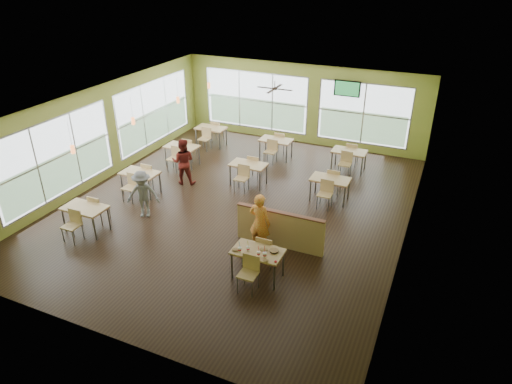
% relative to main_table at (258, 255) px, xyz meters
% --- Properties ---
extents(room, '(12.00, 12.04, 3.20)m').
position_rel_main_table_xyz_m(room, '(-2.00, 3.00, 0.97)').
color(room, black).
rests_on(room, ground).
extents(window_bays, '(9.24, 10.24, 2.38)m').
position_rel_main_table_xyz_m(window_bays, '(-4.65, 6.08, 0.85)').
color(window_bays, white).
rests_on(window_bays, room).
extents(main_table, '(1.22, 1.52, 0.87)m').
position_rel_main_table_xyz_m(main_table, '(0.00, 0.00, 0.00)').
color(main_table, tan).
rests_on(main_table, floor).
extents(half_wall_divider, '(2.40, 0.14, 1.04)m').
position_rel_main_table_xyz_m(half_wall_divider, '(0.00, 1.45, -0.11)').
color(half_wall_divider, tan).
rests_on(half_wall_divider, floor).
extents(dining_tables, '(6.92, 8.72, 0.87)m').
position_rel_main_table_xyz_m(dining_tables, '(-3.05, 4.71, -0.00)').
color(dining_tables, tan).
rests_on(dining_tables, floor).
extents(pendant_lights, '(0.11, 7.31, 0.86)m').
position_rel_main_table_xyz_m(pendant_lights, '(-5.20, 3.68, 1.82)').
color(pendant_lights, '#2D2119').
rests_on(pendant_lights, ceiling).
extents(ceiling_fan, '(1.25, 1.25, 0.29)m').
position_rel_main_table_xyz_m(ceiling_fan, '(-2.00, 6.00, 2.32)').
color(ceiling_fan, '#2D2119').
rests_on(ceiling_fan, ceiling).
extents(tv_backwall, '(1.00, 0.07, 0.60)m').
position_rel_main_table_xyz_m(tv_backwall, '(-0.20, 8.90, 1.82)').
color(tv_backwall, black).
rests_on(tv_backwall, wall_back).
extents(man_plaid, '(0.63, 0.45, 1.62)m').
position_rel_main_table_xyz_m(man_plaid, '(-0.42, 1.10, 0.18)').
color(man_plaid, '#F4581B').
rests_on(man_plaid, floor).
extents(patron_maroon, '(0.93, 0.82, 1.58)m').
position_rel_main_table_xyz_m(patron_maroon, '(-4.33, 3.71, 0.16)').
color(patron_maroon, '#5E1813').
rests_on(patron_maroon, floor).
extents(patron_grey, '(1.08, 0.88, 1.45)m').
position_rel_main_table_xyz_m(patron_grey, '(-4.22, 1.32, 0.10)').
color(patron_grey, slate).
rests_on(patron_grey, floor).
extents(cup_blue, '(0.09, 0.09, 0.32)m').
position_rel_main_table_xyz_m(cup_blue, '(-0.37, -0.20, 0.18)').
color(cup_blue, white).
rests_on(cup_blue, main_table).
extents(cup_yellow, '(0.09, 0.09, 0.31)m').
position_rel_main_table_xyz_m(cup_yellow, '(-0.21, -0.09, 0.18)').
color(cup_yellow, white).
rests_on(cup_yellow, main_table).
extents(cup_red_near, '(0.09, 0.09, 0.31)m').
position_rel_main_table_xyz_m(cup_red_near, '(0.10, -0.17, 0.18)').
color(cup_red_near, white).
rests_on(cup_red_near, main_table).
extents(cup_red_far, '(0.10, 0.10, 0.34)m').
position_rel_main_table_xyz_m(cup_red_far, '(0.25, -0.17, 0.19)').
color(cup_red_far, white).
rests_on(cup_red_far, main_table).
extents(food_basket, '(0.22, 0.22, 0.05)m').
position_rel_main_table_xyz_m(food_basket, '(0.36, 0.11, 0.15)').
color(food_basket, black).
rests_on(food_basket, main_table).
extents(ketchup_cup, '(0.06, 0.06, 0.02)m').
position_rel_main_table_xyz_m(ketchup_cup, '(0.54, -0.24, 0.13)').
color(ketchup_cup, '#A30209').
rests_on(ketchup_cup, main_table).
extents(wrapper_left, '(0.18, 0.16, 0.04)m').
position_rel_main_table_xyz_m(wrapper_left, '(-0.49, -0.19, 0.14)').
color(wrapper_left, '#A4824F').
rests_on(wrapper_left, main_table).
extents(wrapper_mid, '(0.23, 0.21, 0.05)m').
position_rel_main_table_xyz_m(wrapper_mid, '(0.12, 0.08, 0.14)').
color(wrapper_mid, '#A4824F').
rests_on(wrapper_mid, main_table).
extents(wrapper_right, '(0.13, 0.12, 0.03)m').
position_rel_main_table_xyz_m(wrapper_right, '(0.33, -0.30, 0.14)').
color(wrapper_right, '#A4824F').
rests_on(wrapper_right, main_table).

